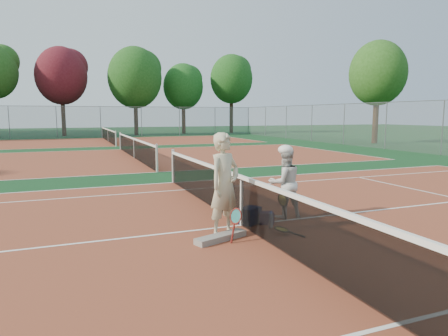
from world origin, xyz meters
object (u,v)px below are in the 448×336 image
Objects in this scene: net_main at (242,201)px; sports_bag_purple at (266,218)px; water_bottle at (271,221)px; racket_red at (236,225)px; player_a at (225,185)px; player_b at (285,183)px; sports_bag_navy at (250,216)px; racket_black_held at (282,208)px; racket_spare at (282,231)px.

sports_bag_purple is (0.52, -0.07, -0.39)m from net_main.
water_bottle is at bearing -101.06° from sports_bag_purple.
player_a is at bearing 67.46° from racket_red.
player_b reaches higher than sports_bag_navy.
sports_bag_purple is 0.33m from water_bottle.
sports_bag_navy is at bearing 8.18° from player_a.
racket_black_held is at bearing -0.57° from racket_red.
racket_spare is at bearing -27.24° from racket_red.
sports_bag_purple is (0.31, -0.12, -0.05)m from sports_bag_navy.
player_a reaches higher than sports_bag_purple.
player_a is at bearing -158.01° from sports_bag_purple.
sports_bag_navy is at bearing -32.57° from racket_black_held.
player_b is (1.70, 0.76, -0.19)m from player_a.
sports_bag_navy reaches higher than racket_spare.
sports_bag_navy is 0.51m from water_bottle.
player_a is 1.26× the size of player_b.
sports_bag_navy is at bearing 16.53° from player_b.
net_main is 36.60× the size of water_bottle.
player_a reaches higher than water_bottle.
racket_red is at bearing -119.77° from net_main.
sports_bag_purple is at bearing -5.53° from player_a.
player_a reaches higher than sports_bag_navy.
water_bottle is (0.46, -0.39, -0.36)m from net_main.
racket_black_held is (1.43, 0.86, -0.00)m from racket_red.
racket_black_held is (0.92, -0.03, -0.22)m from net_main.
racket_red reaches higher than water_bottle.
player_b is 2.54× the size of racket_spare.
net_main is 0.70m from water_bottle.
water_bottle is at bearing -61.56° from sports_bag_navy.
net_main is 18.83× the size of racket_red.
player_b is 0.58m from racket_black_held.
racket_spare is (1.03, -0.31, -0.89)m from player_a.
player_a is at bearing 28.63° from player_b.
net_main is at bearing 14.21° from player_a.
racket_black_held is at bearing -9.66° from player_a.
net_main is 1.04m from racket_spare.
water_bottle is at bearing 12.31° from racket_black_held.
sports_bag_navy is (-0.24, 0.87, 0.11)m from racket_spare.
net_main is 36.39× the size of sports_bag_purple.
player_b reaches higher than racket_red.
player_a is 6.34× the size of water_bottle.
player_a is 1.44m from sports_bag_purple.
net_main reaches higher than sports_bag_purple.
player_a is (-0.57, -0.51, 0.44)m from net_main.
sports_bag_navy is (-0.91, -0.19, -0.59)m from player_b.
water_bottle is (-0.46, -0.36, -0.14)m from racket_black_held.
racket_red is at bearing -152.68° from water_bottle.
racket_black_held is (1.49, 0.48, -0.66)m from player_a.
net_main is 0.95m from racket_black_held.
net_main is 18.39× the size of racket_spare.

